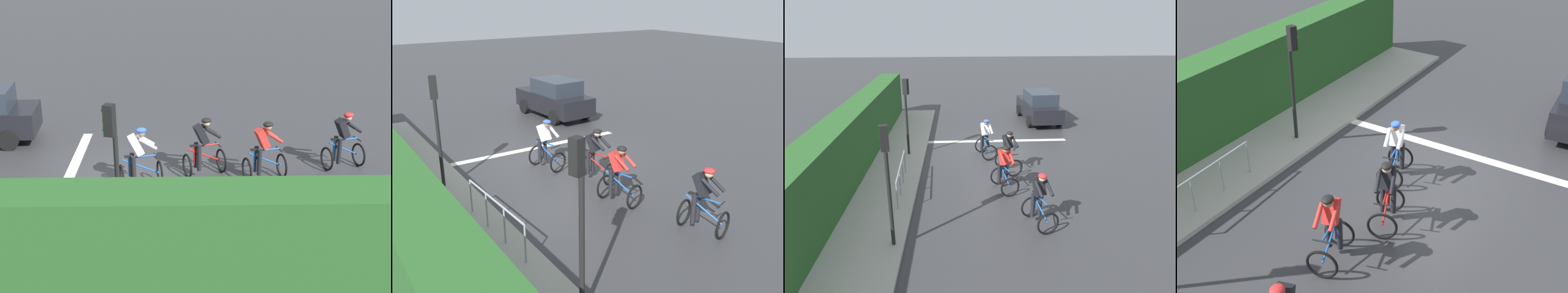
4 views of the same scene
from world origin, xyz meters
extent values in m
plane|color=#333335|center=(0.00, 0.00, 0.00)|extent=(80.00, 80.00, 0.00)
cube|color=#ADA89E|center=(4.60, 2.00, 0.06)|extent=(2.80, 18.52, 0.12)
cube|color=gray|center=(5.50, 2.00, 0.29)|extent=(0.44, 18.52, 0.58)
cube|color=#265623|center=(5.80, 2.00, 1.22)|extent=(1.10, 18.52, 2.44)
cube|color=silver|center=(0.00, -1.32, 0.00)|extent=(7.00, 0.30, 0.01)
ellipsoid|color=red|center=(-0.59, 6.45, 1.59)|extent=(0.31, 0.34, 0.14)
torus|color=black|center=(0.02, 4.55, 0.34)|extent=(0.67, 0.23, 0.68)
torus|color=black|center=(0.29, 3.56, 0.34)|extent=(0.67, 0.23, 0.68)
cylinder|color=#1E59B2|center=(0.15, 4.06, 0.59)|extent=(0.30, 0.97, 0.51)
cylinder|color=#1E59B2|center=(0.23, 3.76, 0.62)|extent=(0.04, 0.04, 0.55)
cylinder|color=#1E59B2|center=(0.14, 4.11, 0.87)|extent=(0.23, 0.70, 0.04)
cube|color=black|center=(0.23, 3.76, 0.91)|extent=(0.15, 0.24, 0.04)
cylinder|color=black|center=(0.05, 4.45, 0.84)|extent=(0.41, 0.14, 0.03)
cube|color=red|center=(0.18, 3.96, 1.21)|extent=(0.40, 0.47, 0.57)
sphere|color=#9E7051|center=(0.14, 4.11, 1.52)|extent=(0.20, 0.20, 0.20)
ellipsoid|color=black|center=(0.14, 4.11, 1.59)|extent=(0.30, 0.33, 0.14)
cylinder|color=black|center=(0.09, 3.83, 0.57)|extent=(0.12, 0.12, 0.74)
cylinder|color=black|center=(0.32, 3.89, 0.57)|extent=(0.12, 0.12, 0.74)
cylinder|color=red|center=(-0.05, 4.19, 1.26)|extent=(0.21, 0.48, 0.37)
cylinder|color=red|center=(0.26, 4.28, 1.26)|extent=(0.21, 0.48, 0.37)
torus|color=black|center=(-0.37, 2.91, 0.34)|extent=(0.66, 0.29, 0.68)
torus|color=black|center=(-0.02, 1.95, 0.34)|extent=(0.66, 0.29, 0.68)
cylinder|color=red|center=(-0.19, 2.43, 0.59)|extent=(0.38, 0.94, 0.51)
cylinder|color=red|center=(-0.09, 2.14, 0.62)|extent=(0.04, 0.04, 0.55)
cylinder|color=red|center=(-0.21, 2.48, 0.87)|extent=(0.29, 0.69, 0.04)
cube|color=black|center=(-0.09, 2.14, 0.91)|extent=(0.17, 0.24, 0.04)
cylinder|color=black|center=(-0.33, 2.81, 0.84)|extent=(0.41, 0.17, 0.03)
cube|color=black|center=(-0.16, 2.33, 1.21)|extent=(0.42, 0.49, 0.57)
sphere|color=tan|center=(-0.21, 2.48, 1.52)|extent=(0.20, 0.20, 0.20)
ellipsoid|color=black|center=(-0.21, 2.48, 1.59)|extent=(0.32, 0.35, 0.14)
cylinder|color=black|center=(-0.23, 2.20, 0.57)|extent=(0.12, 0.12, 0.74)
cylinder|color=black|center=(-0.01, 2.28, 0.57)|extent=(0.12, 0.12, 0.74)
cylinder|color=black|center=(-0.40, 2.55, 1.26)|extent=(0.25, 0.48, 0.37)
cylinder|color=black|center=(-0.10, 2.66, 1.26)|extent=(0.25, 0.48, 0.37)
torus|color=black|center=(0.44, 1.22, 0.34)|extent=(0.67, 0.23, 0.68)
torus|color=black|center=(0.69, 0.23, 0.34)|extent=(0.67, 0.23, 0.68)
cylinder|color=#1E59B2|center=(0.56, 0.72, 0.59)|extent=(0.29, 0.97, 0.51)
cylinder|color=#1E59B2|center=(0.64, 0.43, 0.62)|extent=(0.04, 0.04, 0.55)
cylinder|color=#1E59B2|center=(0.55, 0.77, 0.87)|extent=(0.22, 0.70, 0.04)
cube|color=black|center=(0.64, 0.43, 0.91)|extent=(0.15, 0.24, 0.04)
cylinder|color=black|center=(0.46, 1.12, 0.84)|extent=(0.41, 0.13, 0.03)
cube|color=white|center=(0.59, 0.62, 1.21)|extent=(0.39, 0.47, 0.57)
sphere|color=#9E7051|center=(0.55, 0.77, 1.52)|extent=(0.20, 0.20, 0.20)
ellipsoid|color=#264CB2|center=(0.55, 0.77, 1.59)|extent=(0.30, 0.33, 0.14)
cylinder|color=black|center=(0.50, 0.49, 0.57)|extent=(0.12, 0.12, 0.74)
cylinder|color=black|center=(0.73, 0.55, 0.57)|extent=(0.12, 0.12, 0.74)
cylinder|color=white|center=(0.36, 0.86, 1.26)|extent=(0.20, 0.49, 0.37)
cylinder|color=white|center=(0.67, 0.94, 1.26)|extent=(0.20, 0.49, 0.37)
cylinder|color=black|center=(-2.13, -3.54, 0.32)|extent=(0.26, 0.65, 0.64)
cylinder|color=black|center=(3.88, 0.52, 1.35)|extent=(0.10, 0.10, 2.70)
cube|color=black|center=(3.85, 0.43, 3.02)|extent=(0.25, 0.25, 0.64)
sphere|color=red|center=(3.82, 0.32, 3.22)|extent=(0.11, 0.11, 0.11)
sphere|color=orange|center=(3.82, 0.32, 3.02)|extent=(0.11, 0.11, 0.11)
sphere|color=green|center=(3.82, 0.32, 2.82)|extent=(0.11, 0.11, 0.11)
cylinder|color=#999EA3|center=(3.70, 3.98, 1.00)|extent=(0.18, 2.84, 0.05)
cylinder|color=#999EA3|center=(3.76, 2.56, 0.50)|extent=(0.04, 0.04, 1.00)
cylinder|color=#999EA3|center=(3.72, 3.50, 0.50)|extent=(0.04, 0.04, 1.00)
cylinder|color=#999EA3|center=(3.67, 4.45, 0.50)|extent=(0.04, 0.04, 1.00)
camera|label=1|loc=(14.42, 1.89, 6.68)|focal=52.73mm
camera|label=2|loc=(7.05, 12.87, 5.51)|focal=41.29mm
camera|label=3|loc=(1.68, 15.72, 5.80)|focal=34.11mm
camera|label=4|loc=(-5.12, 10.95, 7.81)|focal=50.86mm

